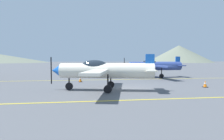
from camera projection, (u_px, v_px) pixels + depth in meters
ground_plane at (132, 89)px, 15.58m from camera, size 400.00×400.00×0.00m
apron_line_near at (150, 100)px, 11.29m from camera, size 80.00×0.16×0.01m
apron_line_far at (117, 80)px, 22.53m from camera, size 80.00×0.16×0.01m
airplane_near at (103, 70)px, 14.53m from camera, size 8.12×9.25×2.78m
airplane_mid at (154, 66)px, 24.93m from camera, size 8.09×9.29×2.78m
car_sedan at (96, 68)px, 32.74m from camera, size 2.98×4.64×1.62m
traffic_cone_front at (80, 79)px, 20.13m from camera, size 0.36×0.36×0.59m
traffic_cone_side at (205, 84)px, 16.28m from camera, size 0.36×0.36×0.59m
hill_centerleft at (179, 54)px, 153.79m from camera, size 52.03×52.03×13.76m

